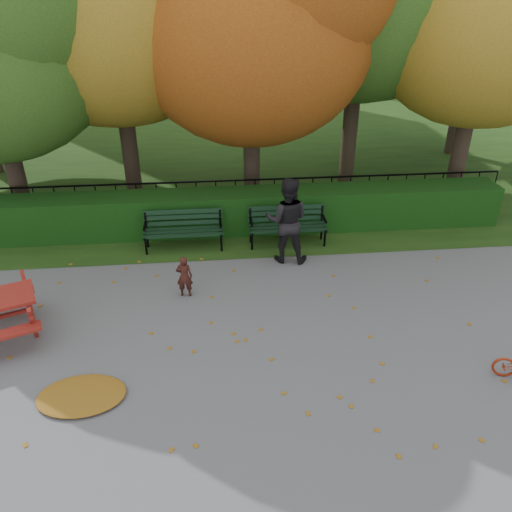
{
  "coord_description": "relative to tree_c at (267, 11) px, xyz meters",
  "views": [
    {
      "loc": [
        -0.64,
        -6.67,
        5.51
      ],
      "look_at": [
        0.14,
        1.33,
        1.0
      ],
      "focal_mm": 35.0,
      "sensor_mm": 36.0,
      "label": 1
    }
  ],
  "objects": [
    {
      "name": "ground",
      "position": [
        -0.83,
        -5.96,
        -4.82
      ],
      "size": [
        90.0,
        90.0,
        0.0
      ],
      "primitive_type": "plane",
      "color": "slate",
      "rests_on": "ground"
    },
    {
      "name": "grass_strip",
      "position": [
        -0.83,
        8.04,
        -4.82
      ],
      "size": [
        90.0,
        90.0,
        0.0
      ],
      "primitive_type": "plane",
      "color": "#1B3611",
      "rests_on": "ground"
    },
    {
      "name": "hedge",
      "position": [
        -0.83,
        -1.46,
        -4.32
      ],
      "size": [
        13.0,
        0.9,
        1.0
      ],
      "primitive_type": "cube",
      "color": "black",
      "rests_on": "ground"
    },
    {
      "name": "iron_fence",
      "position": [
        -0.83,
        -0.66,
        -4.29
      ],
      "size": [
        14.0,
        0.04,
        1.02
      ],
      "color": "black",
      "rests_on": "ground"
    },
    {
      "name": "tree_c",
      "position": [
        0.0,
        0.0,
        0.0
      ],
      "size": [
        6.3,
        6.0,
        8.0
      ],
      "color": "black",
      "rests_on": "ground"
    },
    {
      "name": "bench_left",
      "position": [
        -2.13,
        -2.26,
        -4.3
      ],
      "size": [
        1.8,
        0.57,
        0.88
      ],
      "color": "black",
      "rests_on": "ground"
    },
    {
      "name": "bench_right",
      "position": [
        0.27,
        -2.26,
        -4.3
      ],
      "size": [
        1.8,
        0.57,
        0.88
      ],
      "color": "black",
      "rests_on": "ground"
    },
    {
      "name": "leaf_pile",
      "position": [
        -3.54,
        -6.93,
        -4.78
      ],
      "size": [
        1.38,
        1.0,
        0.09
      ],
      "primitive_type": "ellipsoid",
      "rotation": [
        0.0,
        0.0,
        -0.07
      ],
      "color": "brown",
      "rests_on": "ground"
    },
    {
      "name": "leaf_scatter",
      "position": [
        -0.83,
        -5.66,
        -4.82
      ],
      "size": [
        9.0,
        5.7,
        0.01
      ],
      "primitive_type": null,
      "color": "brown",
      "rests_on": "ground"
    },
    {
      "name": "child",
      "position": [
        -2.06,
        -4.3,
        -4.39
      ],
      "size": [
        0.34,
        0.24,
        0.87
      ],
      "primitive_type": "imported",
      "rotation": [
        0.0,
        0.0,
        3.05
      ],
      "color": "#391812",
      "rests_on": "ground"
    },
    {
      "name": "adult",
      "position": [
        0.13,
        -3.06,
        -3.87
      ],
      "size": [
        1.07,
        0.91,
        1.91
      ],
      "primitive_type": "imported",
      "rotation": [
        0.0,
        0.0,
        2.92
      ],
      "color": "black",
      "rests_on": "ground"
    }
  ]
}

